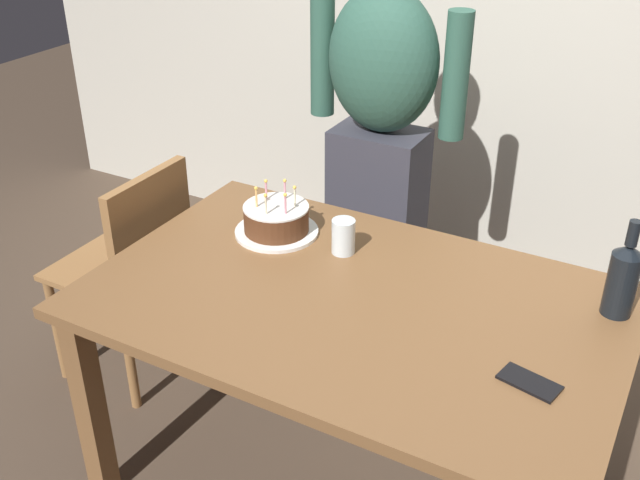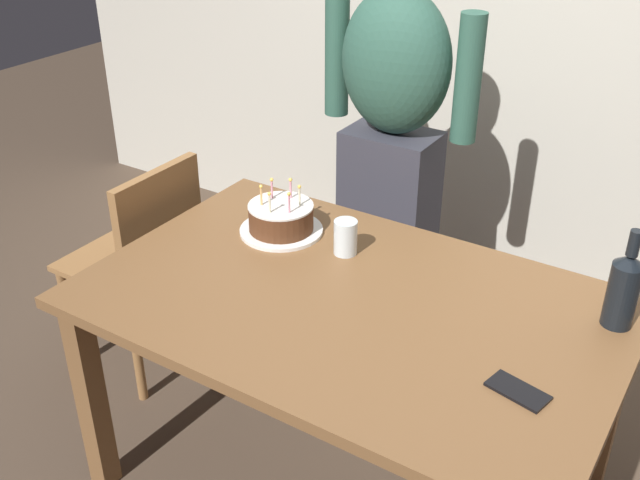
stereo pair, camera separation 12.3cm
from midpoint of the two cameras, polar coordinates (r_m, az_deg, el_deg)
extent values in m
cube|color=brown|center=(2.12, 0.88, -4.78)|extent=(1.50, 0.96, 0.03)
cube|color=brown|center=(2.45, -18.54, -12.11)|extent=(0.07, 0.07, 0.70)
cube|color=brown|center=(2.92, -7.15, -3.20)|extent=(0.07, 0.07, 0.70)
cube|color=brown|center=(2.51, 19.61, -11.15)|extent=(0.07, 0.07, 0.70)
cylinder|color=white|center=(2.44, -4.77, 0.63)|extent=(0.27, 0.27, 0.01)
cylinder|color=#512D19|center=(2.41, -4.82, 1.59)|extent=(0.21, 0.21, 0.08)
cylinder|color=silver|center=(2.39, -4.86, 2.51)|extent=(0.21, 0.21, 0.01)
cylinder|color=pink|center=(2.43, -5.59, 3.72)|extent=(0.01, 0.01, 0.06)
sphere|color=#F9C64C|center=(2.41, -5.63, 4.49)|extent=(0.01, 0.01, 0.01)
cylinder|color=#EAB266|center=(2.38, -6.36, 3.15)|extent=(0.01, 0.01, 0.06)
sphere|color=#F9C64C|center=(2.37, -6.41, 3.93)|extent=(0.01, 0.01, 0.01)
cylinder|color=beige|center=(2.33, -5.67, 2.60)|extent=(0.01, 0.01, 0.06)
sphere|color=#F9C64C|center=(2.32, -5.71, 3.40)|extent=(0.01, 0.01, 0.01)
cylinder|color=pink|center=(2.33, -4.17, 2.65)|extent=(0.01, 0.01, 0.06)
sphere|color=#F9C64C|center=(2.32, -4.20, 3.44)|extent=(0.01, 0.01, 0.01)
cylinder|color=beige|center=(2.38, -3.42, 3.23)|extent=(0.01, 0.01, 0.06)
sphere|color=#F9C64C|center=(2.36, -3.45, 4.02)|extent=(0.01, 0.01, 0.01)
cylinder|color=pink|center=(2.43, -4.15, 3.76)|extent=(0.01, 0.01, 0.06)
sphere|color=#F9C64C|center=(2.41, -4.18, 4.53)|extent=(0.01, 0.01, 0.01)
cylinder|color=silver|center=(2.30, 0.26, 0.25)|extent=(0.07, 0.07, 0.11)
cylinder|color=black|center=(2.13, 20.51, -3.23)|extent=(0.08, 0.08, 0.18)
cone|color=black|center=(2.08, 21.01, -0.75)|extent=(0.08, 0.08, 0.03)
cylinder|color=black|center=(2.05, 21.26, 0.45)|extent=(0.03, 0.03, 0.07)
cube|color=black|center=(1.86, 13.87, -10.55)|extent=(0.16, 0.10, 0.01)
cube|color=#33333D|center=(2.97, 3.10, 0.02)|extent=(0.34, 0.23, 0.92)
ellipsoid|color=#2D5647|center=(2.69, 3.51, 13.50)|extent=(0.41, 0.27, 0.52)
cylinder|color=#2D5647|center=(2.63, 9.00, 12.23)|extent=(0.09, 0.09, 0.44)
cylinder|color=#2D5647|center=(2.84, -1.09, 13.85)|extent=(0.09, 0.09, 0.44)
cube|color=olive|center=(2.90, -16.40, -1.97)|extent=(0.42, 0.42, 0.02)
cube|color=olive|center=(2.68, -14.10, 0.84)|extent=(0.04, 0.40, 0.40)
cylinder|color=olive|center=(3.24, -15.94, -3.29)|extent=(0.04, 0.04, 0.45)
cylinder|color=olive|center=(3.05, -20.55, -6.40)|extent=(0.04, 0.04, 0.45)
cylinder|color=olive|center=(3.03, -10.98, -5.14)|extent=(0.04, 0.04, 0.45)
cylinder|color=olive|center=(2.82, -15.58, -8.67)|extent=(0.04, 0.04, 0.45)
camera|label=1|loc=(0.06, -91.61, -0.90)|focal=41.89mm
camera|label=2|loc=(0.06, 88.39, 0.90)|focal=41.89mm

